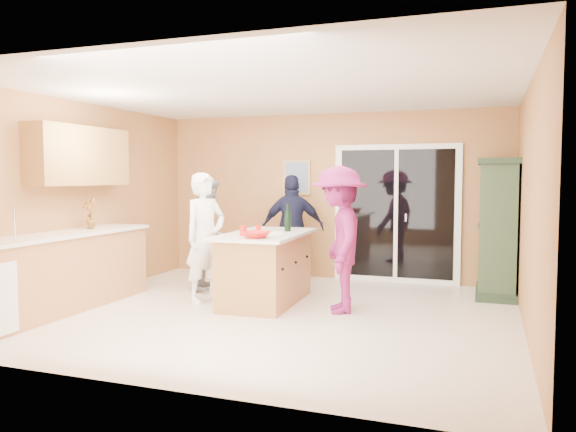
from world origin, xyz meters
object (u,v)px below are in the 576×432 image
(woman_white, at_px, (205,238))
(woman_grey, at_px, (209,233))
(green_hutch, at_px, (498,230))
(woman_magenta, at_px, (339,239))
(kitchen_island, at_px, (266,270))
(woman_navy, at_px, (293,228))

(woman_white, xyz_separation_m, woman_grey, (-0.36, 0.79, -0.03))
(green_hutch, xyz_separation_m, woman_magenta, (-1.78, -1.56, -0.03))
(kitchen_island, distance_m, woman_white, 0.88)
(green_hutch, xyz_separation_m, woman_grey, (-3.90, -0.82, -0.10))
(kitchen_island, height_order, woman_magenta, woman_magenta)
(woman_white, distance_m, woman_navy, 1.81)
(woman_grey, height_order, woman_navy, woman_navy)
(green_hutch, relative_size, woman_navy, 1.13)
(green_hutch, height_order, woman_white, green_hutch)
(woman_navy, bearing_deg, woman_magenta, 101.27)
(woman_magenta, bearing_deg, woman_white, -107.14)
(woman_navy, relative_size, woman_magenta, 0.94)
(kitchen_island, bearing_deg, woman_grey, 149.88)
(woman_navy, distance_m, woman_magenta, 2.02)
(kitchen_island, height_order, green_hutch, green_hutch)
(woman_white, bearing_deg, woman_grey, 48.34)
(woman_navy, bearing_deg, woman_white, 47.06)
(green_hutch, xyz_separation_m, woman_white, (-3.53, -1.61, -0.07))
(kitchen_island, bearing_deg, green_hutch, 24.28)
(woman_white, relative_size, woman_navy, 1.01)
(green_hutch, bearing_deg, woman_magenta, -138.82)
(green_hutch, bearing_deg, kitchen_island, -153.33)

